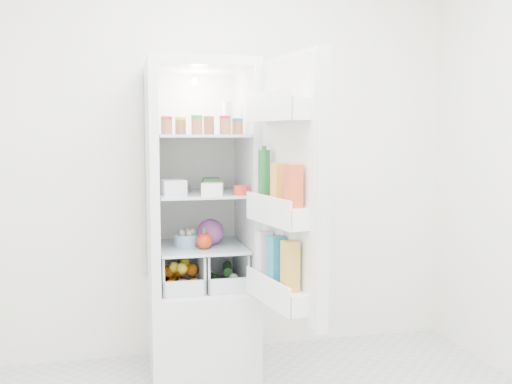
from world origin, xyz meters
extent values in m
cube|color=white|center=(0.00, 1.50, 1.30)|extent=(3.00, 0.02, 2.60)
cube|color=silver|center=(-0.20, 1.21, 0.25)|extent=(0.60, 0.60, 0.50)
cube|color=silver|center=(-0.20, 1.21, 1.77)|extent=(0.60, 0.60, 0.05)
cube|color=silver|center=(-0.20, 1.49, 1.12)|extent=(0.60, 0.05, 1.25)
cube|color=silver|center=(-0.47, 1.21, 1.12)|extent=(0.05, 0.60, 1.25)
cube|color=silver|center=(0.07, 1.21, 1.12)|extent=(0.05, 0.60, 1.25)
cube|color=white|center=(-0.20, 1.46, 1.12)|extent=(0.50, 0.01, 1.25)
sphere|color=white|center=(-0.20, 1.42, 1.71)|extent=(0.05, 0.05, 0.05)
cube|color=silver|center=(-0.20, 1.19, 0.74)|extent=(0.49, 0.53, 0.01)
cube|color=silver|center=(-0.20, 1.19, 1.05)|extent=(0.49, 0.53, 0.02)
cube|color=silver|center=(-0.20, 1.19, 1.38)|extent=(0.49, 0.53, 0.02)
cylinder|color=#B21919|center=(-0.40, 1.05, 1.43)|extent=(0.06, 0.06, 0.08)
cylinder|color=gold|center=(-0.32, 1.10, 1.43)|extent=(0.06, 0.06, 0.08)
cylinder|color=#267226|center=(-0.24, 1.02, 1.43)|extent=(0.06, 0.06, 0.08)
cylinder|color=brown|center=(-0.16, 1.12, 1.43)|extent=(0.06, 0.06, 0.08)
cylinder|color=#B21919|center=(-0.08, 1.05, 1.43)|extent=(0.06, 0.06, 0.08)
cylinder|color=#194C8C|center=(0.00, 1.10, 1.43)|extent=(0.06, 0.06, 0.08)
cylinder|color=white|center=(-0.03, 1.23, 1.48)|extent=(0.07, 0.07, 0.19)
cube|color=silver|center=(-0.37, 1.08, 1.10)|extent=(0.15, 0.15, 0.08)
cube|color=white|center=(-0.16, 1.02, 1.09)|extent=(0.14, 0.14, 0.07)
cylinder|color=red|center=(-0.01, 0.98, 1.08)|extent=(0.10, 0.10, 0.05)
cube|color=silver|center=(-0.34, 1.19, 1.08)|extent=(0.18, 0.16, 0.04)
cube|color=#387D39|center=(-0.13, 1.25, 1.10)|extent=(0.10, 0.14, 0.08)
sphere|color=#4A1C53|center=(-0.15, 1.17, 0.82)|extent=(0.15, 0.15, 0.15)
sphere|color=red|center=(-0.20, 1.07, 0.79)|extent=(0.09, 0.09, 0.09)
cylinder|color=#8EC0D5|center=(-0.28, 1.19, 0.78)|extent=(0.19, 0.19, 0.07)
sphere|color=orange|center=(-0.39, 1.06, 0.55)|extent=(0.07, 0.07, 0.07)
sphere|color=orange|center=(-0.32, 1.06, 0.55)|extent=(0.07, 0.07, 0.07)
sphere|color=orange|center=(-0.26, 1.06, 0.55)|extent=(0.07, 0.07, 0.07)
sphere|color=orange|center=(-0.39, 1.19, 0.61)|extent=(0.07, 0.07, 0.07)
sphere|color=orange|center=(-0.32, 1.19, 0.61)|extent=(0.07, 0.07, 0.07)
sphere|color=orange|center=(-0.26, 1.19, 0.61)|extent=(0.07, 0.07, 0.07)
sphere|color=orange|center=(-0.35, 1.31, 0.55)|extent=(0.07, 0.07, 0.07)
sphere|color=yellow|center=(-0.36, 1.12, 0.64)|extent=(0.06, 0.06, 0.06)
sphere|color=yellow|center=(-0.29, 1.24, 0.64)|extent=(0.06, 0.06, 0.06)
sphere|color=yellow|center=(-0.32, 1.08, 0.64)|extent=(0.06, 0.06, 0.06)
cylinder|color=#184717|center=(-0.12, 1.19, 0.54)|extent=(0.09, 0.21, 0.05)
cylinder|color=#184717|center=(-0.04, 1.24, 0.59)|extent=(0.08, 0.21, 0.05)
sphere|color=white|center=(-0.08, 1.06, 0.54)|extent=(0.05, 0.05, 0.05)
sphere|color=white|center=(-0.03, 1.08, 0.57)|extent=(0.05, 0.05, 0.05)
cube|color=silver|center=(0.18, 0.62, 1.12)|extent=(0.17, 0.60, 1.30)
cube|color=white|center=(0.15, 0.61, 1.12)|extent=(0.11, 0.55, 1.26)
cube|color=white|center=(0.10, 0.61, 1.50)|extent=(0.20, 0.51, 0.10)
cube|color=white|center=(0.10, 0.61, 1.00)|extent=(0.20, 0.51, 0.10)
cube|color=white|center=(0.10, 0.61, 0.60)|extent=(0.20, 0.51, 0.10)
sphere|color=#A05D48|center=(0.12, 0.49, 1.56)|extent=(0.05, 0.05, 0.05)
sphere|color=#A05D48|center=(0.10, 0.56, 1.56)|extent=(0.05, 0.05, 0.05)
sphere|color=#A05D48|center=(0.09, 0.64, 1.56)|extent=(0.05, 0.05, 0.05)
sphere|color=#A05D48|center=(0.07, 0.72, 1.56)|extent=(0.05, 0.05, 0.05)
cylinder|color=#185723|center=(0.07, 0.75, 1.18)|extent=(0.06, 0.06, 0.26)
cube|color=#FAA537|center=(0.10, 0.57, 1.15)|extent=(0.08, 0.08, 0.20)
cube|color=#E95129|center=(0.13, 0.43, 1.15)|extent=(0.08, 0.08, 0.20)
cube|color=white|center=(0.07, 0.75, 0.77)|extent=(0.08, 0.08, 0.24)
cube|color=teal|center=(0.09, 0.60, 0.77)|extent=(0.08, 0.08, 0.24)
cube|color=gold|center=(0.12, 0.46, 0.77)|extent=(0.08, 0.08, 0.24)
camera|label=1|loc=(-0.64, -2.06, 1.37)|focal=40.00mm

